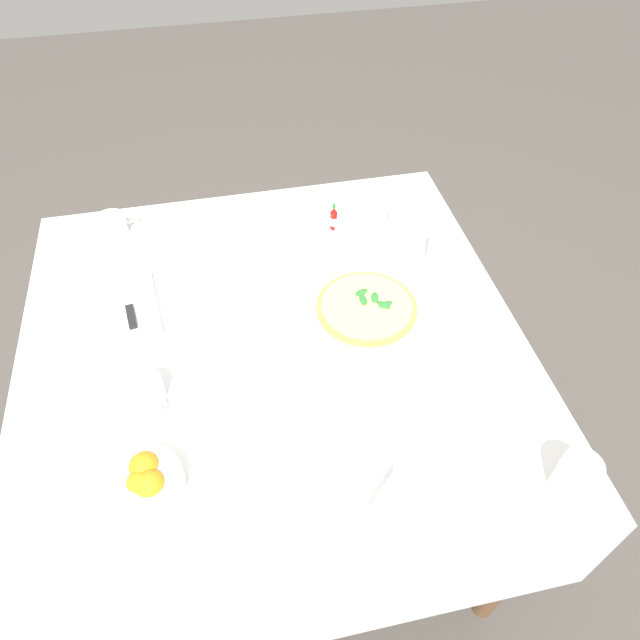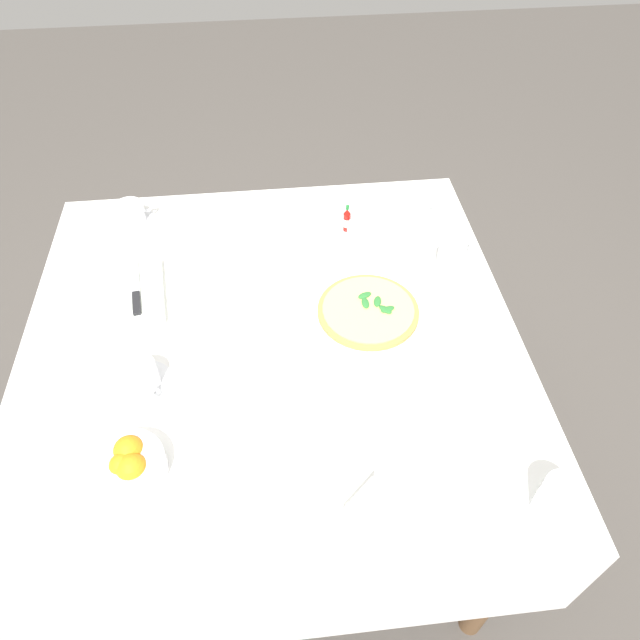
% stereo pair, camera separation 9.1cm
% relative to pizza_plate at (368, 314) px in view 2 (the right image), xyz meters
% --- Properties ---
extents(ground_plane, '(8.00, 8.00, 0.00)m').
position_rel_pizza_plate_xyz_m(ground_plane, '(-0.03, 0.23, -0.76)').
color(ground_plane, '#4C4742').
extents(dining_table, '(1.16, 1.16, 0.75)m').
position_rel_pizza_plate_xyz_m(dining_table, '(-0.03, 0.23, -0.14)').
color(dining_table, white).
rests_on(dining_table, ground_plane).
extents(pizza_plate, '(0.31, 0.31, 0.02)m').
position_rel_pizza_plate_xyz_m(pizza_plate, '(0.00, 0.00, 0.00)').
color(pizza_plate, white).
rests_on(pizza_plate, dining_table).
extents(pizza, '(0.24, 0.24, 0.02)m').
position_rel_pizza_plate_xyz_m(pizza, '(0.00, -0.00, 0.01)').
color(pizza, '#C68E47').
rests_on(pizza, pizza_plate).
extents(coffee_cup_back_corner, '(0.13, 0.13, 0.06)m').
position_rel_pizza_plate_xyz_m(coffee_cup_back_corner, '(0.43, 0.60, 0.02)').
color(coffee_cup_back_corner, white).
rests_on(coffee_cup_back_corner, dining_table).
extents(coffee_cup_left_edge, '(0.13, 0.13, 0.07)m').
position_rel_pizza_plate_xyz_m(coffee_cup_left_edge, '(-0.15, 0.52, 0.02)').
color(coffee_cup_left_edge, white).
rests_on(coffee_cup_left_edge, dining_table).
extents(water_glass_right_edge, '(0.07, 0.07, 0.13)m').
position_rel_pizza_plate_xyz_m(water_glass_right_edge, '(0.27, -0.17, 0.05)').
color(water_glass_right_edge, white).
rests_on(water_glass_right_edge, dining_table).
extents(water_glass_near_right, '(0.07, 0.07, 0.12)m').
position_rel_pizza_plate_xyz_m(water_glass_near_right, '(0.13, -0.23, 0.04)').
color(water_glass_near_right, white).
rests_on(water_glass_near_right, dining_table).
extents(water_glass_near_left, '(0.07, 0.07, 0.10)m').
position_rel_pizza_plate_xyz_m(water_glass_near_left, '(-0.52, -0.25, 0.03)').
color(water_glass_near_left, white).
rests_on(water_glass_near_left, dining_table).
extents(napkin_folded, '(0.23, 0.16, 0.02)m').
position_rel_pizza_plate_xyz_m(napkin_folded, '(0.13, 0.56, -0.00)').
color(napkin_folded, white).
rests_on(napkin_folded, dining_table).
extents(dinner_knife, '(0.20, 0.05, 0.01)m').
position_rel_pizza_plate_xyz_m(dinner_knife, '(0.13, 0.56, 0.01)').
color(dinner_knife, silver).
rests_on(dinner_knife, napkin_folded).
extents(citrus_bowl, '(0.15, 0.15, 0.07)m').
position_rel_pizza_plate_xyz_m(citrus_bowl, '(-0.35, 0.52, 0.02)').
color(citrus_bowl, white).
rests_on(citrus_bowl, dining_table).
extents(hot_sauce_bottle, '(0.02, 0.02, 0.08)m').
position_rel_pizza_plate_xyz_m(hot_sauce_bottle, '(0.34, 0.00, 0.02)').
color(hot_sauce_bottle, '#B7140F').
rests_on(hot_sauce_bottle, dining_table).
extents(salt_shaker, '(0.03, 0.03, 0.06)m').
position_rel_pizza_plate_xyz_m(salt_shaker, '(0.37, 0.01, 0.01)').
color(salt_shaker, white).
rests_on(salt_shaker, dining_table).
extents(pepper_shaker, '(0.03, 0.03, 0.06)m').
position_rel_pizza_plate_xyz_m(pepper_shaker, '(0.31, -0.01, 0.01)').
color(pepper_shaker, white).
rests_on(pepper_shaker, dining_table).
extents(menu_card, '(0.06, 0.07, 0.06)m').
position_rel_pizza_plate_xyz_m(menu_card, '(-0.47, 0.10, 0.02)').
color(menu_card, white).
rests_on(menu_card, dining_table).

